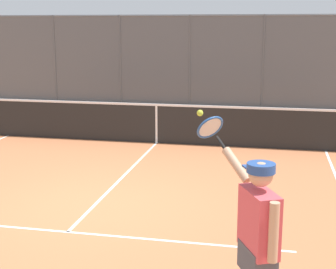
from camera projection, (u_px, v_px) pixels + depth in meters
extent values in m
plane|color=#B76B42|center=(94.00, 206.00, 7.97)|extent=(60.00, 60.00, 0.00)
cube|color=white|center=(68.00, 232.00, 6.95)|extent=(6.16, 0.05, 0.01)
cube|color=white|center=(124.00, 175.00, 9.57)|extent=(0.05, 5.48, 0.01)
cylinder|color=#565B60|center=(263.00, 64.00, 16.05)|extent=(0.07, 0.07, 3.13)
cylinder|color=#565B60|center=(190.00, 63.00, 16.52)|extent=(0.07, 0.07, 3.13)
cylinder|color=#565B60|center=(121.00, 62.00, 16.99)|extent=(0.07, 0.07, 3.13)
cylinder|color=#565B60|center=(55.00, 61.00, 17.46)|extent=(0.07, 0.07, 3.13)
cylinder|color=#565B60|center=(190.00, 16.00, 16.19)|extent=(14.24, 0.05, 0.05)
cube|color=#565B60|center=(190.00, 63.00, 16.52)|extent=(14.24, 0.02, 3.13)
cube|color=#2D6B33|center=(193.00, 65.00, 17.16)|extent=(17.24, 0.90, 2.92)
cube|color=silver|center=(188.00, 109.00, 16.67)|extent=(15.24, 0.18, 0.15)
cube|color=black|center=(157.00, 125.00, 12.10)|extent=(10.04, 0.02, 0.91)
cube|color=white|center=(156.00, 105.00, 11.99)|extent=(10.04, 0.04, 0.05)
cube|color=white|center=(157.00, 125.00, 12.10)|extent=(0.05, 0.04, 0.91)
cube|color=#474C56|center=(257.00, 260.00, 4.43)|extent=(0.37, 0.46, 0.26)
cube|color=#DB4C56|center=(259.00, 222.00, 4.35)|extent=(0.39, 0.52, 0.56)
cylinder|color=tan|center=(274.00, 232.00, 4.07)|extent=(0.08, 0.08, 0.51)
cylinder|color=tan|center=(236.00, 165.00, 4.68)|extent=(0.32, 0.34, 0.29)
sphere|color=tan|center=(261.00, 174.00, 4.26)|extent=(0.21, 0.21, 0.21)
cylinder|color=#284C93|center=(261.00, 168.00, 4.25)|extent=(0.33, 0.33, 0.08)
cube|color=#284C93|center=(255.00, 168.00, 4.37)|extent=(0.25, 0.25, 0.02)
cylinder|color=black|center=(221.00, 143.00, 4.85)|extent=(0.14, 0.15, 0.13)
torus|color=#28569E|center=(210.00, 127.00, 4.98)|extent=(0.34, 0.33, 0.26)
cylinder|color=silver|center=(210.00, 127.00, 4.98)|extent=(0.28, 0.27, 0.21)
sphere|color=#C1D138|center=(200.00, 113.00, 5.11)|extent=(0.07, 0.07, 0.07)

